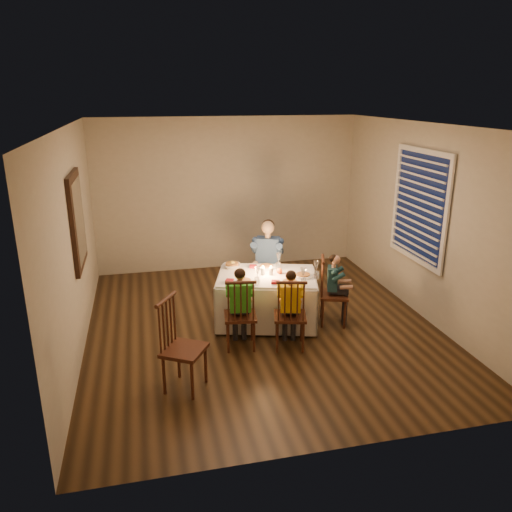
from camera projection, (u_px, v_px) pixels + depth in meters
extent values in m
plane|color=black|center=(262.00, 326.00, 6.65)|extent=(5.00, 5.00, 0.00)
cube|color=#B9B19E|center=(73.00, 244.00, 5.77)|extent=(0.02, 5.00, 2.60)
cube|color=#B9B19E|center=(424.00, 222.00, 6.73)|extent=(0.02, 5.00, 2.60)
cube|color=#B9B19E|center=(228.00, 194.00, 8.56)|extent=(4.50, 0.02, 2.60)
plane|color=white|center=(263.00, 125.00, 5.84)|extent=(5.00, 5.00, 0.00)
cube|color=white|center=(267.00, 276.00, 6.58)|extent=(1.46, 1.21, 0.04)
cube|color=white|center=(267.00, 286.00, 7.12)|extent=(1.26, 0.37, 0.62)
cube|color=white|center=(266.00, 313.00, 6.24)|extent=(1.26, 0.37, 0.62)
cube|color=white|center=(315.00, 299.00, 6.65)|extent=(0.27, 0.91, 0.62)
cube|color=white|center=(219.00, 298.00, 6.71)|extent=(0.27, 0.91, 0.62)
cylinder|color=white|center=(266.00, 267.00, 6.84)|extent=(0.32, 0.32, 0.02)
cylinder|color=white|center=(244.00, 281.00, 6.32)|extent=(0.32, 0.32, 0.02)
cylinder|color=white|center=(290.00, 283.00, 6.28)|extent=(0.32, 0.32, 0.02)
cylinder|color=white|center=(303.00, 276.00, 6.52)|extent=(0.32, 0.32, 0.02)
cylinder|color=white|center=(263.00, 271.00, 6.56)|extent=(0.06, 0.06, 0.10)
cylinder|color=white|center=(271.00, 271.00, 6.56)|extent=(0.06, 0.06, 0.10)
sphere|color=yellow|center=(232.00, 264.00, 6.84)|extent=(0.09, 0.09, 0.09)
sphere|color=orange|center=(279.00, 271.00, 6.60)|extent=(0.08, 0.08, 0.08)
imported|color=white|center=(232.00, 266.00, 6.83)|extent=(0.26, 0.26, 0.06)
cube|color=black|center=(77.00, 221.00, 5.99)|extent=(0.05, 0.95, 1.15)
cube|color=white|center=(79.00, 220.00, 5.99)|extent=(0.01, 0.78, 0.98)
cube|color=#0D1636|center=(420.00, 206.00, 6.75)|extent=(0.01, 1.20, 1.40)
cube|color=white|center=(419.00, 206.00, 6.75)|extent=(0.03, 1.34, 1.54)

